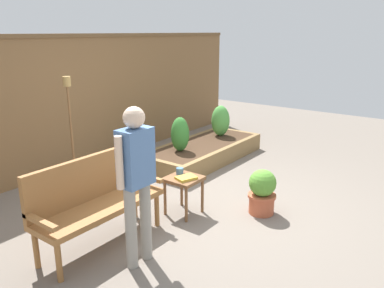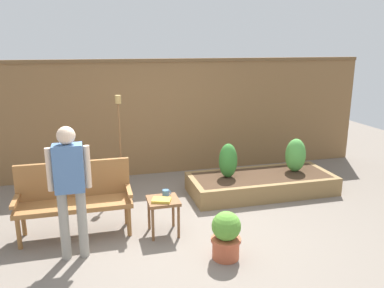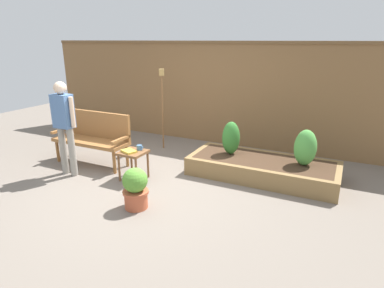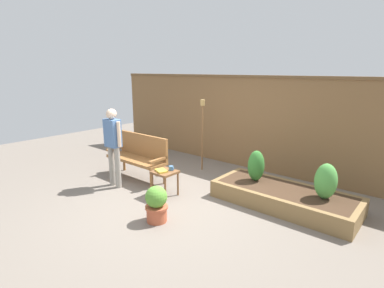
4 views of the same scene
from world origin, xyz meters
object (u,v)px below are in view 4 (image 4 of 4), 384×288
object	(u,v)px
cup_on_table	(171,168)
tiki_torch	(202,122)
book_on_table	(161,171)
side_table	(165,175)
shrub_far_corner	(326,181)
potted_boxwood	(156,203)
shrub_near_bench	(256,166)
garden_bench	(139,153)
person_by_bench	(113,141)

from	to	relation	value
cup_on_table	tiki_torch	distance (m)	1.68
tiki_torch	book_on_table	bearing A→B (deg)	-77.48
side_table	tiki_torch	world-z (taller)	tiki_torch
side_table	shrub_far_corner	distance (m)	2.71
side_table	book_on_table	xyz separation A→B (m)	(-0.03, -0.06, 0.10)
book_on_table	potted_boxwood	xyz separation A→B (m)	(0.62, -0.71, -0.20)
cup_on_table	shrub_near_bench	world-z (taller)	shrub_near_bench
side_table	shrub_near_bench	bearing A→B (deg)	40.02
garden_bench	potted_boxwood	bearing A→B (deg)	-33.17
shrub_far_corner	tiki_torch	distance (m)	2.99
garden_bench	shrub_far_corner	size ratio (longest dim) A/B	2.52
cup_on_table	potted_boxwood	xyz separation A→B (m)	(0.53, -0.88, -0.23)
tiki_torch	person_by_bench	distance (m)	2.05
book_on_table	tiki_torch	xyz separation A→B (m)	(-0.37, 1.67, 0.63)
tiki_torch	cup_on_table	bearing A→B (deg)	-72.97
tiki_torch	side_table	bearing A→B (deg)	-75.94
cup_on_table	shrub_near_bench	bearing A→B (deg)	38.38
side_table	cup_on_table	size ratio (longest dim) A/B	3.95
garden_bench	side_table	bearing A→B (deg)	-16.69
garden_bench	tiki_torch	bearing A→B (deg)	61.39
garden_bench	shrub_near_bench	world-z (taller)	garden_bench
cup_on_table	potted_boxwood	bearing A→B (deg)	-58.96
cup_on_table	tiki_torch	xyz separation A→B (m)	(-0.46, 1.50, 0.60)
side_table	cup_on_table	xyz separation A→B (m)	(0.06, 0.11, 0.12)
garden_bench	book_on_table	xyz separation A→B (m)	(1.07, -0.39, -0.05)
cup_on_table	person_by_bench	size ratio (longest dim) A/B	0.08
book_on_table	shrub_near_bench	world-z (taller)	shrub_near_bench
cup_on_table	shrub_near_bench	xyz separation A→B (m)	(1.21, 0.96, 0.06)
potted_boxwood	person_by_bench	distance (m)	1.86
cup_on_table	potted_boxwood	distance (m)	1.05
book_on_table	potted_boxwood	size ratio (longest dim) A/B	0.41
garden_bench	book_on_table	size ratio (longest dim) A/B	6.19
book_on_table	shrub_near_bench	size ratio (longest dim) A/B	0.41
garden_bench	potted_boxwood	xyz separation A→B (m)	(1.69, -1.10, -0.25)
garden_bench	person_by_bench	world-z (taller)	person_by_bench
tiki_torch	person_by_bench	world-z (taller)	tiki_torch
side_table	cup_on_table	bearing A→B (deg)	61.56
potted_boxwood	person_by_bench	size ratio (longest dim) A/B	0.37
shrub_far_corner	shrub_near_bench	bearing A→B (deg)	180.00
potted_boxwood	tiki_torch	xyz separation A→B (m)	(-0.99, 2.38, 0.83)
shrub_near_bench	person_by_bench	size ratio (longest dim) A/B	0.36
book_on_table	cup_on_table	bearing A→B (deg)	81.96
side_table	shrub_far_corner	xyz separation A→B (m)	(2.48, 1.07, 0.19)
tiki_torch	person_by_bench	bearing A→B (deg)	-110.00
shrub_far_corner	side_table	bearing A→B (deg)	-156.76
shrub_far_corner	cup_on_table	bearing A→B (deg)	-158.40
garden_bench	shrub_far_corner	world-z (taller)	garden_bench
side_table	tiki_torch	size ratio (longest dim) A/B	0.29
book_on_table	tiki_torch	size ratio (longest dim) A/B	0.14
side_table	shrub_far_corner	size ratio (longest dim) A/B	0.84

